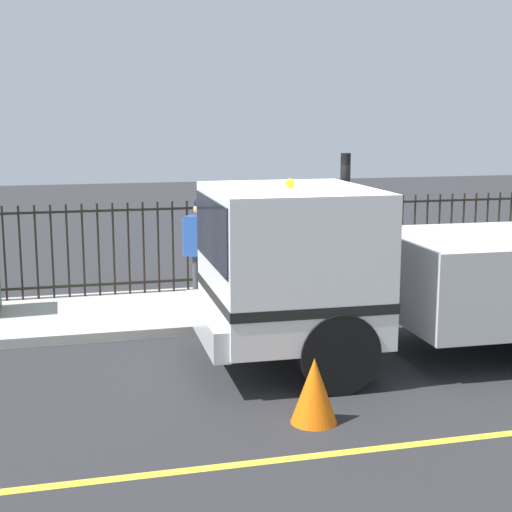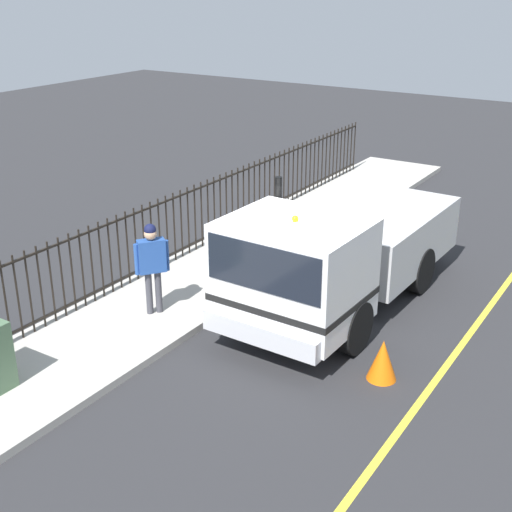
% 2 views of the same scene
% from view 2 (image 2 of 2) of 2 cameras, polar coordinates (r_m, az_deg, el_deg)
% --- Properties ---
extents(ground_plane, '(56.52, 56.52, 0.00)m').
position_cam_2_polar(ground_plane, '(12.69, 2.98, -6.76)').
color(ground_plane, '#2B2B2D').
rests_on(ground_plane, ground).
extents(sidewalk_slab, '(2.58, 25.69, 0.14)m').
position_cam_2_polar(sidewalk_slab, '(14.12, -7.11, -3.45)').
color(sidewalk_slab, '#B7B2A8').
rests_on(sidewalk_slab, ground).
extents(lane_marking, '(0.12, 23.12, 0.01)m').
position_cam_2_polar(lane_marking, '(11.79, 14.58, -9.94)').
color(lane_marking, yellow).
rests_on(lane_marking, ground).
extents(work_truck, '(2.51, 6.38, 2.66)m').
position_cam_2_polar(work_truck, '(13.18, 6.41, 0.25)').
color(work_truck, white).
rests_on(work_truck, ground).
extents(worker_standing, '(0.49, 0.54, 1.79)m').
position_cam_2_polar(worker_standing, '(12.97, -8.59, -0.26)').
color(worker_standing, '#264C99').
rests_on(worker_standing, sidewalk_slab).
extents(iron_fence, '(0.04, 21.87, 1.59)m').
position_cam_2_polar(iron_fence, '(14.43, -10.55, 0.69)').
color(iron_fence, black).
rests_on(iron_fence, sidewalk_slab).
extents(traffic_cone, '(0.49, 0.49, 0.70)m').
position_cam_2_polar(traffic_cone, '(11.49, 10.40, -8.43)').
color(traffic_cone, orange).
rests_on(traffic_cone, ground).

